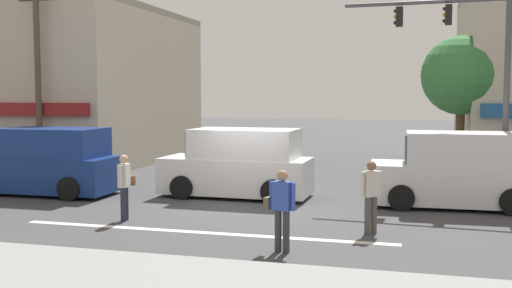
{
  "coord_description": "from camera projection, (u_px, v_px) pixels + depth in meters",
  "views": [
    {
      "loc": [
        4.74,
        -16.26,
        3.18
      ],
      "look_at": [
        -0.16,
        2.0,
        1.6
      ],
      "focal_mm": 42.0,
      "sensor_mm": 36.0,
      "label": 1
    }
  ],
  "objects": [
    {
      "name": "ground_plane",
      "position": [
        243.0,
        205.0,
        17.14
      ],
      "size": [
        120.0,
        120.0,
        0.0
      ],
      "primitive_type": "plane",
      "color": "#3D3D3F"
    },
    {
      "name": "lane_marking_stripe",
      "position": [
        201.0,
        232.0,
        13.77
      ],
      "size": [
        9.0,
        0.24,
        0.01
      ],
      "primitive_type": "cube",
      "color": "silver",
      "rests_on": "ground"
    },
    {
      "name": "building_left_block",
      "position": [
        39.0,
        86.0,
        29.12
      ],
      "size": [
        12.64,
        11.29,
        7.11
      ],
      "color": "#B7AD99",
      "rests_on": "ground"
    },
    {
      "name": "street_tree",
      "position": [
        462.0,
        76.0,
        22.24
      ],
      "size": [
        2.95,
        2.95,
        5.36
      ],
      "color": "#4C3823",
      "rests_on": "ground"
    },
    {
      "name": "utility_pole_near_left",
      "position": [
        38.0,
        81.0,
        22.38
      ],
      "size": [
        1.4,
        0.22,
        7.08
      ],
      "color": "brown",
      "rests_on": "ground"
    },
    {
      "name": "traffic_light_mast",
      "position": [
        472.0,
        61.0,
        17.79
      ],
      "size": [
        4.88,
        0.47,
        6.2
      ],
      "color": "#47474C",
      "rests_on": "ground"
    },
    {
      "name": "van_waiting_far",
      "position": [
        457.0,
        172.0,
        16.79
      ],
      "size": [
        4.66,
        2.15,
        2.11
      ],
      "color": "silver",
      "rests_on": "ground"
    },
    {
      "name": "van_crossing_center",
      "position": [
        239.0,
        165.0,
        18.51
      ],
      "size": [
        4.63,
        2.11,
        2.11
      ],
      "color": "silver",
      "rests_on": "ground"
    },
    {
      "name": "van_parked_curbside",
      "position": [
        47.0,
        163.0,
        18.99
      ],
      "size": [
        4.61,
        2.06,
        2.11
      ],
      "color": "navy",
      "rests_on": "ground"
    },
    {
      "name": "pedestrian_foreground_with_bag",
      "position": [
        281.0,
        205.0,
        11.99
      ],
      "size": [
        0.67,
        0.41,
        1.67
      ],
      "color": "#333338",
      "rests_on": "ground"
    },
    {
      "name": "pedestrian_mid_crossing",
      "position": [
        371.0,
        192.0,
        13.59
      ],
      "size": [
        0.45,
        0.41,
        1.67
      ],
      "color": "#4C4742",
      "rests_on": "ground"
    },
    {
      "name": "pedestrian_far_side",
      "position": [
        125.0,
        183.0,
        15.0
      ],
      "size": [
        0.29,
        0.69,
        1.67
      ],
      "color": "#232838",
      "rests_on": "ground"
    }
  ]
}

